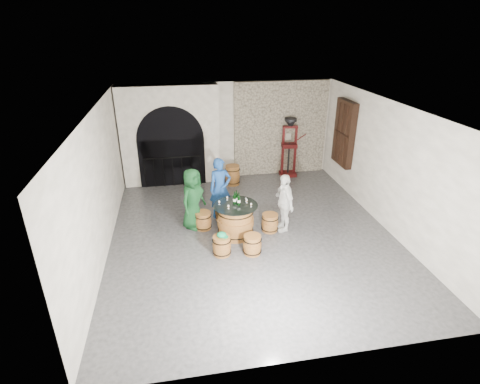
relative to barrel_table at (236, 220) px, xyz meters
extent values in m
plane|color=#303033|center=(0.42, 0.00, -0.42)|extent=(8.00, 8.00, 0.00)
plane|color=white|center=(0.42, 4.00, 1.18)|extent=(8.00, 0.00, 8.00)
plane|color=white|center=(0.42, -4.00, 1.18)|extent=(8.00, 0.00, 8.00)
plane|color=white|center=(-3.08, 0.00, 1.18)|extent=(0.00, 8.00, 8.00)
plane|color=white|center=(3.92, 0.00, 1.18)|extent=(0.00, 8.00, 8.00)
plane|color=beige|center=(0.42, 0.00, 2.78)|extent=(8.00, 8.00, 0.00)
cube|color=tan|center=(2.22, 3.94, 1.18)|extent=(3.20, 0.12, 3.18)
cube|color=white|center=(-1.48, 3.75, 1.18)|extent=(3.10, 0.50, 3.18)
cube|color=black|center=(-1.48, 3.49, 0.35)|extent=(2.10, 0.03, 1.55)
cylinder|color=black|center=(-1.48, 3.49, 1.13)|extent=(2.10, 0.03, 2.10)
cylinder|color=black|center=(-1.48, 3.42, 0.56)|extent=(1.79, 0.04, 0.04)
cylinder|color=black|center=(-2.37, 3.42, 0.07)|extent=(0.02, 0.02, 0.98)
cylinder|color=black|center=(-2.08, 3.42, 0.07)|extent=(0.02, 0.02, 0.98)
cylinder|color=black|center=(-1.78, 3.42, 0.07)|extent=(0.02, 0.02, 0.98)
cylinder|color=black|center=(-1.48, 3.42, 0.07)|extent=(0.02, 0.02, 0.98)
cylinder|color=black|center=(-1.18, 3.42, 0.07)|extent=(0.02, 0.02, 0.98)
cylinder|color=black|center=(-0.89, 3.42, 0.07)|extent=(0.02, 0.02, 0.98)
cylinder|color=black|center=(-0.59, 3.42, 0.07)|extent=(0.02, 0.02, 0.98)
cube|color=black|center=(3.81, 2.40, 1.38)|extent=(0.20, 1.10, 2.00)
cube|color=black|center=(3.76, 2.40, 1.38)|extent=(0.06, 0.88, 1.76)
cube|color=black|center=(3.79, 2.40, 1.38)|extent=(0.22, 0.92, 0.06)
cube|color=black|center=(3.79, 2.11, 1.38)|extent=(0.22, 0.06, 1.80)
cube|color=black|center=(3.79, 2.40, 1.38)|extent=(0.22, 0.06, 1.80)
cube|color=black|center=(3.79, 2.69, 1.38)|extent=(0.22, 0.06, 1.80)
cylinder|color=#945B2A|center=(0.00, 0.00, -0.02)|extent=(0.85, 0.85, 0.81)
cylinder|color=#945B2A|center=(0.00, 0.00, -0.02)|extent=(0.91, 0.91, 0.18)
torus|color=black|center=(0.00, 0.00, -0.29)|extent=(0.91, 0.91, 0.02)
torus|color=black|center=(0.00, 0.00, 0.26)|extent=(0.91, 0.91, 0.02)
cylinder|color=#945B2A|center=(0.00, 0.00, 0.40)|extent=(0.87, 0.87, 0.02)
cylinder|color=black|center=(0.00, 0.00, 0.42)|extent=(1.11, 1.11, 0.01)
cylinder|color=#945B2A|center=(-0.77, 0.48, -0.20)|extent=(0.40, 0.40, 0.45)
cylinder|color=#945B2A|center=(-0.77, 0.48, -0.20)|extent=(0.43, 0.43, 0.10)
torus|color=black|center=(-0.77, 0.48, -0.35)|extent=(0.44, 0.44, 0.02)
torus|color=black|center=(-0.77, 0.48, -0.04)|extent=(0.44, 0.44, 0.02)
cylinder|color=#945B2A|center=(-0.77, 0.48, 0.04)|extent=(0.41, 0.41, 0.02)
cylinder|color=#945B2A|center=(-0.20, 0.89, -0.20)|extent=(0.40, 0.40, 0.45)
cylinder|color=#945B2A|center=(-0.20, 0.89, -0.20)|extent=(0.43, 0.43, 0.10)
torus|color=black|center=(-0.20, 0.89, -0.35)|extent=(0.44, 0.44, 0.02)
torus|color=black|center=(-0.20, 0.89, -0.04)|extent=(0.44, 0.44, 0.02)
cylinder|color=#945B2A|center=(-0.20, 0.89, 0.04)|extent=(0.41, 0.41, 0.02)
cylinder|color=#945B2A|center=(0.91, 0.06, -0.20)|extent=(0.40, 0.40, 0.45)
cylinder|color=#945B2A|center=(0.91, 0.06, -0.20)|extent=(0.43, 0.43, 0.10)
torus|color=black|center=(0.91, 0.06, -0.35)|extent=(0.44, 0.44, 0.02)
torus|color=black|center=(0.91, 0.06, -0.04)|extent=(0.44, 0.44, 0.02)
cylinder|color=#945B2A|center=(0.91, 0.06, 0.04)|extent=(0.41, 0.41, 0.02)
cylinder|color=#945B2A|center=(0.25, -0.87, -0.20)|extent=(0.40, 0.40, 0.45)
cylinder|color=#945B2A|center=(0.25, -0.87, -0.20)|extent=(0.43, 0.43, 0.10)
torus|color=black|center=(0.25, -0.87, -0.35)|extent=(0.44, 0.44, 0.02)
torus|color=black|center=(0.25, -0.87, -0.04)|extent=(0.44, 0.44, 0.02)
cylinder|color=#945B2A|center=(0.25, -0.87, 0.04)|extent=(0.41, 0.41, 0.02)
cylinder|color=#945B2A|center=(-0.45, -0.79, -0.20)|extent=(0.40, 0.40, 0.45)
cylinder|color=#945B2A|center=(-0.45, -0.79, -0.20)|extent=(0.43, 0.43, 0.10)
torus|color=black|center=(-0.45, -0.79, -0.35)|extent=(0.44, 0.44, 0.02)
torus|color=black|center=(-0.45, -0.79, -0.04)|extent=(0.44, 0.44, 0.02)
cylinder|color=#945B2A|center=(-0.45, -0.79, 0.04)|extent=(0.41, 0.41, 0.02)
ellipsoid|color=#0C844E|center=(-0.45, -0.79, 0.10)|extent=(0.22, 0.22, 0.12)
cylinder|color=#0C844E|center=(-0.37, -0.82, 0.05)|extent=(0.14, 0.14, 0.01)
imported|color=#103C1A|center=(-1.00, 0.62, 0.39)|extent=(0.91, 0.94, 1.62)
imported|color=navy|center=(-0.24, 1.07, 0.42)|extent=(0.68, 0.52, 1.68)
imported|color=silver|center=(1.26, 0.09, 0.35)|extent=(0.50, 0.94, 1.53)
cylinder|color=black|center=(-0.01, 0.08, 0.54)|extent=(0.07, 0.07, 0.22)
cylinder|color=white|center=(-0.01, 0.08, 0.53)|extent=(0.08, 0.08, 0.06)
cone|color=black|center=(-0.01, 0.08, 0.66)|extent=(0.07, 0.07, 0.05)
cylinder|color=black|center=(-0.01, 0.08, 0.72)|extent=(0.03, 0.03, 0.07)
cylinder|color=black|center=(0.08, 0.00, 0.54)|extent=(0.07, 0.07, 0.22)
cylinder|color=white|center=(0.08, 0.00, 0.53)|extent=(0.08, 0.08, 0.06)
cone|color=black|center=(0.08, 0.00, 0.66)|extent=(0.07, 0.07, 0.05)
cylinder|color=black|center=(0.08, 0.00, 0.72)|extent=(0.03, 0.03, 0.07)
cylinder|color=black|center=(0.05, 0.15, 0.54)|extent=(0.07, 0.07, 0.22)
cylinder|color=white|center=(0.05, 0.15, 0.53)|extent=(0.08, 0.08, 0.06)
cone|color=black|center=(0.05, 0.15, 0.66)|extent=(0.07, 0.07, 0.05)
cylinder|color=black|center=(0.05, 0.15, 0.72)|extent=(0.03, 0.03, 0.07)
cylinder|color=#945B2A|center=(0.44, 3.21, -0.10)|extent=(0.45, 0.45, 0.63)
cylinder|color=#945B2A|center=(0.44, 3.21, -0.10)|extent=(0.48, 0.48, 0.14)
torus|color=black|center=(0.44, 3.21, -0.32)|extent=(0.49, 0.49, 0.02)
torus|color=black|center=(0.44, 3.21, 0.11)|extent=(0.49, 0.49, 0.02)
cylinder|color=#945B2A|center=(0.44, 3.21, 0.22)|extent=(0.46, 0.46, 0.02)
cube|color=#450C0B|center=(2.47, 3.64, -0.37)|extent=(0.59, 0.50, 0.11)
cube|color=#450C0B|center=(2.47, 3.64, 0.67)|extent=(0.53, 0.36, 0.13)
cube|color=#450C0B|center=(2.47, 3.64, 1.31)|extent=(0.51, 0.17, 0.07)
cylinder|color=black|center=(2.47, 3.64, 0.22)|extent=(0.06, 0.06, 1.07)
cylinder|color=black|center=(2.47, 3.64, 1.56)|extent=(0.41, 0.41, 0.10)
cone|color=black|center=(2.47, 3.64, 1.43)|extent=(0.41, 0.41, 0.21)
cube|color=#450C0B|center=(2.25, 3.66, 0.49)|extent=(0.08, 0.08, 1.71)
cube|color=#450C0B|center=(2.68, 3.63, 0.49)|extent=(0.08, 0.08, 1.71)
cylinder|color=#450C0B|center=(2.78, 3.57, 0.92)|extent=(0.46, 0.07, 0.34)
cube|color=silver|center=(2.47, 3.86, 0.93)|extent=(0.18, 0.10, 0.22)
camera|label=1|loc=(-1.32, -8.07, 4.54)|focal=28.00mm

